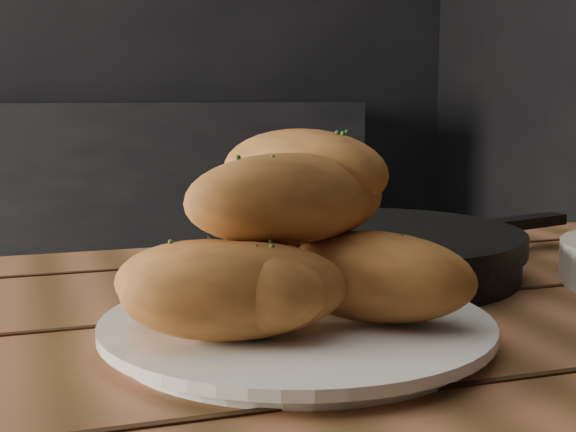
# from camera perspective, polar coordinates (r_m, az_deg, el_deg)

# --- Properties ---
(plate) EXTENTS (0.28, 0.28, 0.02)m
(plate) POSITION_cam_1_polar(r_m,az_deg,el_deg) (0.59, 0.62, -8.05)
(plate) COLOR white
(plate) RESTS_ON table
(bread_rolls) EXTENTS (0.27, 0.22, 0.14)m
(bread_rolls) POSITION_cam_1_polar(r_m,az_deg,el_deg) (0.57, -0.49, -2.28)
(bread_rolls) COLOR #C57336
(bread_rolls) RESTS_ON plate
(skillet) EXTENTS (0.44, 0.31, 0.05)m
(skillet) POSITION_cam_1_polar(r_m,az_deg,el_deg) (0.81, 5.60, -2.47)
(skillet) COLOR black
(skillet) RESTS_ON table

